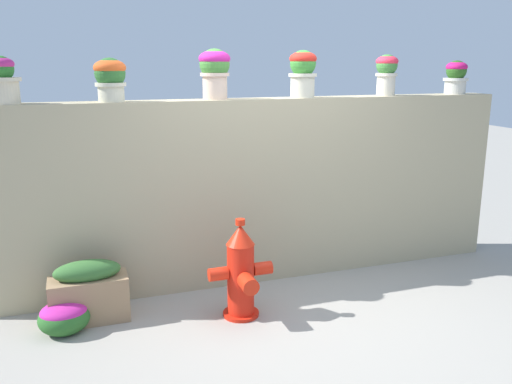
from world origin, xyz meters
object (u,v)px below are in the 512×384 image
potted_plant_1 (110,76)px  potted_plant_5 (456,75)px  fire_hydrant (241,273)px  flower_bush_left (64,316)px  potted_plant_2 (215,69)px  potted_plant_4 (387,71)px  potted_plant_0 (2,79)px  planter_box (89,292)px  potted_plant_3 (303,70)px

potted_plant_1 → potted_plant_5: 3.55m
fire_hydrant → flower_bush_left: bearing=172.1°
potted_plant_2 → potted_plant_4: bearing=-0.5°
flower_bush_left → potted_plant_0: bearing=119.2°
potted_plant_2 → planter_box: bearing=-159.1°
potted_plant_4 → planter_box: (-3.01, -0.46, -1.76)m
potted_plant_4 → potted_plant_1: bearing=-179.4°
potted_plant_2 → potted_plant_3: potted_plant_2 is taller
potted_plant_4 → flower_bush_left: 3.77m
potted_plant_5 → flower_bush_left: 4.50m
flower_bush_left → potted_plant_1: bearing=47.5°
potted_plant_3 → planter_box: 2.77m
potted_plant_1 → potted_plant_2: (0.92, 0.04, 0.06)m
fire_hydrant → planter_box: (-1.21, 0.33, -0.13)m
potted_plant_3 → potted_plant_4: 0.93m
potted_plant_3 → potted_plant_4: bearing=1.5°
potted_plant_5 → flower_bush_left: bearing=-171.8°
potted_plant_4 → fire_hydrant: 2.55m
potted_plant_1 → potted_plant_5: (3.55, 0.03, -0.02)m
potted_plant_1 → fire_hydrant: 1.99m
potted_plant_1 → potted_plant_2: size_ratio=0.82×
potted_plant_0 → potted_plant_5: potted_plant_0 is taller
potted_plant_0 → potted_plant_4: potted_plant_4 is taller
potted_plant_1 → potted_plant_0: bearing=179.0°
potted_plant_3 → potted_plant_5: bearing=0.7°
potted_plant_0 → potted_plant_4: (3.54, 0.01, 0.05)m
potted_plant_2 → potted_plant_3: 0.85m
fire_hydrant → potted_plant_2: bearing=88.9°
potted_plant_0 → potted_plant_3: (2.61, -0.01, 0.06)m
potted_plant_3 → flower_bush_left: size_ratio=1.10×
potted_plant_0 → potted_plant_5: bearing=0.2°
potted_plant_4 → fire_hydrant: size_ratio=0.48×
potted_plant_5 → flower_bush_left: (-4.06, -0.59, -1.83)m
flower_bush_left → potted_plant_3: bearing=13.9°
potted_plant_2 → potted_plant_3: size_ratio=1.02×
potted_plant_2 → fire_hydrant: 1.84m
potted_plant_3 → potted_plant_0: bearing=179.8°
potted_plant_3 → planter_box: size_ratio=0.70×
flower_bush_left → planter_box: 0.27m
fire_hydrant → potted_plant_1: bearing=140.1°
potted_plant_1 → planter_box: potted_plant_1 is taller
potted_plant_0 → potted_plant_3: 2.61m
potted_plant_3 → flower_bush_left: potted_plant_3 is taller
potted_plant_1 → fire_hydrant: (0.90, -0.76, -1.60)m
potted_plant_5 → flower_bush_left: size_ratio=0.87×
potted_plant_1 → planter_box: bearing=-126.1°
potted_plant_4 → flower_bush_left: bearing=-169.6°
planter_box → potted_plant_4: bearing=8.6°
fire_hydrant → potted_plant_3: bearing=41.4°
potted_plant_0 → flower_bush_left: bearing=-60.8°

